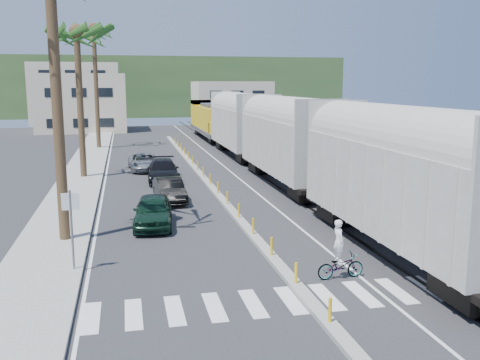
# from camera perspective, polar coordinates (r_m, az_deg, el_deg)

# --- Properties ---
(ground) EXTENTS (140.00, 140.00, 0.00)m
(ground) POSITION_cam_1_polar(r_m,az_deg,el_deg) (19.03, 5.01, -10.24)
(ground) COLOR #28282B
(ground) RESTS_ON ground
(sidewalk) EXTENTS (3.00, 90.00, 0.15)m
(sidewalk) POSITION_cam_1_polar(r_m,az_deg,el_deg) (42.64, -16.30, 0.96)
(sidewalk) COLOR gray
(sidewalk) RESTS_ON ground
(rails) EXTENTS (1.56, 100.00, 0.06)m
(rails) POSITION_cam_1_polar(r_m,az_deg,el_deg) (46.66, 0.73, 2.09)
(rails) COLOR black
(rails) RESTS_ON ground
(median) EXTENTS (0.45, 60.00, 0.85)m
(median) POSITION_cam_1_polar(r_m,az_deg,el_deg) (37.93, -3.92, 0.26)
(median) COLOR gray
(median) RESTS_ON ground
(crosswalk) EXTENTS (14.00, 2.20, 0.01)m
(crosswalk) POSITION_cam_1_polar(r_m,az_deg,el_deg) (17.27, 7.02, -12.46)
(crosswalk) COLOR silver
(crosswalk) RESTS_ON ground
(lane_markings) EXTENTS (9.42, 90.00, 0.01)m
(lane_markings) POSITION_cam_1_polar(r_m,az_deg,el_deg) (42.65, -7.76, 1.19)
(lane_markings) COLOR silver
(lane_markings) RESTS_ON ground
(freight_train) EXTENTS (3.00, 60.94, 5.85)m
(freight_train) POSITION_cam_1_polar(r_m,az_deg,el_deg) (40.75, 2.56, 4.96)
(freight_train) COLOR #A29E94
(freight_train) RESTS_ON ground
(palm_trees) EXTENTS (3.50, 37.20, 13.75)m
(palm_trees) POSITION_cam_1_polar(r_m,az_deg,el_deg) (40.02, -16.73, 15.79)
(palm_trees) COLOR brown
(palm_trees) RESTS_ON ground
(street_sign) EXTENTS (0.60, 0.08, 3.00)m
(street_sign) POSITION_cam_1_polar(r_m,az_deg,el_deg) (19.67, -17.56, -4.00)
(street_sign) COLOR slate
(street_sign) RESTS_ON ground
(buildings) EXTENTS (38.00, 27.00, 10.00)m
(buildings) POSITION_cam_1_polar(r_m,az_deg,el_deg) (88.70, -13.05, 8.50)
(buildings) COLOR beige
(buildings) RESTS_ON ground
(hillside) EXTENTS (80.00, 20.00, 12.00)m
(hillside) POSITION_cam_1_polar(r_m,az_deg,el_deg) (117.13, -9.75, 9.78)
(hillside) COLOR #385628
(hillside) RESTS_ON ground
(car_lead) EXTENTS (2.49, 4.65, 1.48)m
(car_lead) POSITION_cam_1_polar(r_m,az_deg,el_deg) (25.50, -9.26, -3.28)
(car_lead) COLOR black
(car_lead) RESTS_ON ground
(car_second) EXTENTS (2.07, 4.34, 1.36)m
(car_second) POSITION_cam_1_polar(r_m,az_deg,el_deg) (30.69, -7.53, -1.06)
(car_second) COLOR black
(car_second) RESTS_ON ground
(car_third) EXTENTS (2.45, 5.31, 1.50)m
(car_third) POSITION_cam_1_polar(r_m,az_deg,el_deg) (37.06, -8.20, 0.98)
(car_third) COLOR black
(car_third) RESTS_ON ground
(car_rear) EXTENTS (2.82, 5.04, 1.32)m
(car_rear) POSITION_cam_1_polar(r_m,az_deg,el_deg) (42.10, -10.19, 1.90)
(car_rear) COLOR #9D9FA1
(car_rear) RESTS_ON ground
(cyclist) EXTENTS (0.80, 1.76, 2.10)m
(cyclist) POSITION_cam_1_polar(r_m,az_deg,el_deg) (18.92, 10.62, -8.36)
(cyclist) COLOR #9EA0A5
(cyclist) RESTS_ON ground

